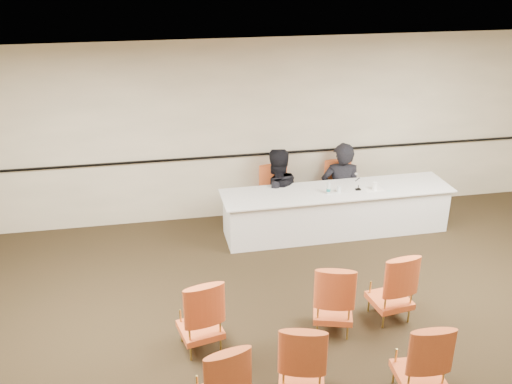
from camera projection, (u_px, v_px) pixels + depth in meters
floor at (319, 367)px, 6.36m from camera, size 10.00×10.00×0.00m
ceiling at (334, 105)px, 5.15m from camera, size 10.00×10.00×0.00m
wall_back at (253, 131)px, 9.35m from camera, size 10.00×0.04×3.00m
wall_rail at (254, 155)px, 9.48m from camera, size 9.80×0.04×0.03m
panel_table at (336, 211)px, 9.18m from camera, size 3.71×0.92×0.74m
panelist_main at (340, 195)px, 9.71m from camera, size 0.75×0.56×1.86m
panelist_main_chair at (341, 190)px, 9.68m from camera, size 0.51×0.51×0.95m
panelist_second at (276, 199)px, 9.49m from camera, size 0.99×0.84×1.78m
panelist_second_chair at (276, 196)px, 9.47m from camera, size 0.51×0.51×0.95m
papers at (373, 189)px, 9.06m from camera, size 0.31×0.24×0.00m
microphone at (359, 183)px, 8.98m from camera, size 0.09×0.18×0.25m
water_bottle at (329, 187)px, 8.86m from camera, size 0.07×0.07×0.22m
drinking_glass at (339, 189)px, 8.94m from camera, size 0.08×0.08×0.10m
coffee_cup at (375, 186)px, 9.00m from camera, size 0.10×0.10×0.13m
aud_chair_front_left at (200, 313)px, 6.49m from camera, size 0.60×0.60×0.95m
aud_chair_front_mid at (333, 296)px, 6.79m from camera, size 0.62×0.62×0.95m
aud_chair_front_right at (391, 285)px, 7.02m from camera, size 0.56×0.56×0.95m
aud_chair_back_left at (221, 380)px, 5.50m from camera, size 0.61×0.61×0.95m
aud_chair_back_mid at (302, 358)px, 5.79m from camera, size 0.62×0.62×0.95m
aud_chair_back_right at (420, 357)px, 5.80m from camera, size 0.53×0.53×0.95m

